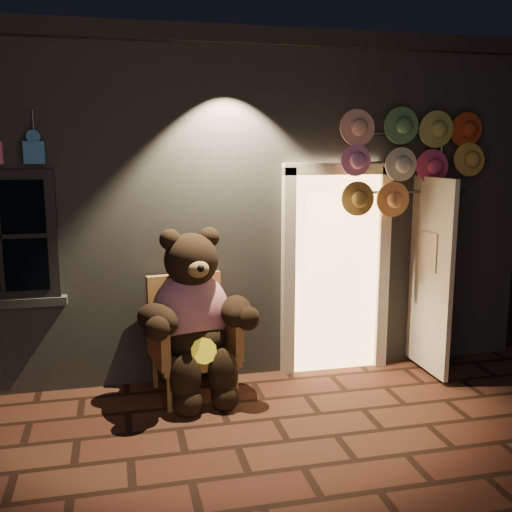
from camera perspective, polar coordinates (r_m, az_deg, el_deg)
name	(u,v)px	position (r m, az deg, el deg)	size (l,w,h in m)	color
ground	(238,447)	(5.00, -1.77, -17.71)	(60.00, 60.00, 0.00)	#4D2A1D
shop_building	(179,192)	(8.38, -7.31, 6.10)	(7.30, 5.95, 3.51)	slate
wicker_armchair	(191,335)	(5.85, -6.21, -7.52)	(0.86, 0.80, 1.12)	#A68340
teddy_bear	(194,316)	(5.64, -5.93, -5.73)	(1.17, 0.99, 1.63)	#B4133E
hat_rack	(409,159)	(6.31, 14.32, 8.91)	(1.53, 0.22, 2.71)	#59595E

